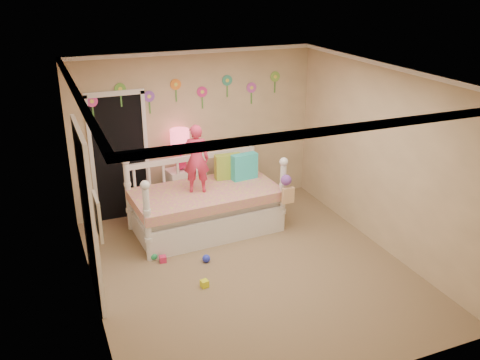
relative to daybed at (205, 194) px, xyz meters
name	(u,v)px	position (x,y,z in m)	size (l,w,h in m)	color
floor	(250,269)	(0.17, -1.32, -0.60)	(4.00, 4.50, 0.01)	#7F684C
ceiling	(252,75)	(0.17, -1.32, 2.00)	(4.00, 4.50, 0.01)	white
back_wall	(196,131)	(0.17, 0.93, 0.70)	(4.00, 0.01, 2.60)	tan
left_wall	(86,204)	(-1.83, -1.32, 0.70)	(0.01, 4.50, 2.60)	tan
right_wall	(383,159)	(2.17, -1.32, 0.70)	(0.01, 4.50, 2.60)	tan
crown_molding	(252,77)	(0.17, -1.32, 1.97)	(4.00, 4.50, 0.06)	white
daybed	(205,194)	(0.00, 0.00, 0.00)	(2.21, 1.19, 1.20)	white
pillow_turquoise	(244,167)	(0.71, 0.18, 0.27)	(0.41, 0.14, 0.41)	#2AD4CB
pillow_lime	(228,166)	(0.49, 0.30, 0.27)	(0.42, 0.15, 0.39)	#95BC39
child	(196,159)	(-0.13, -0.02, 0.58)	(0.38, 0.25, 1.03)	#E03358
nightstand	(182,191)	(-0.16, 0.72, -0.22)	(0.46, 0.35, 0.76)	white
table_lamp	(180,143)	(-0.16, 0.72, 0.60)	(0.30, 0.30, 0.66)	#F7216A
closet_doorway	(120,157)	(-1.08, 0.91, 0.44)	(0.90, 0.04, 2.07)	black
flower_decals	(189,93)	(0.08, 0.91, 1.34)	(3.40, 0.02, 0.50)	#B2668C
mirror_closet	(88,213)	(-1.79, -1.02, 0.45)	(0.07, 1.30, 2.10)	white
wall_picture	(98,217)	(-1.80, -2.22, 0.95)	(0.05, 0.34, 0.42)	white
hanging_bag	(286,190)	(1.05, -0.61, 0.13)	(0.20, 0.16, 0.36)	beige
toy_scatter	(188,267)	(-0.61, -1.05, -0.54)	(0.80, 1.30, 0.11)	#996666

